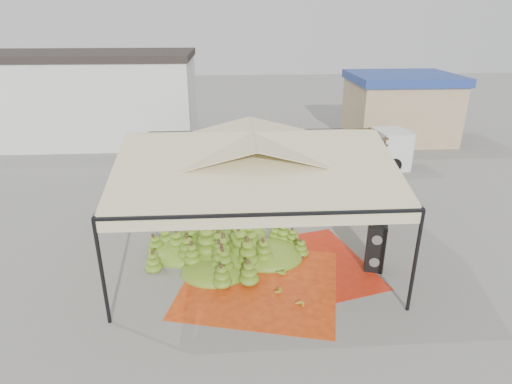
{
  "coord_description": "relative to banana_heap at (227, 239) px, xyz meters",
  "views": [
    {
      "loc": [
        -0.74,
        -13.27,
        7.47
      ],
      "look_at": [
        0.2,
        1.5,
        1.3
      ],
      "focal_mm": 30.0,
      "sensor_mm": 36.0,
      "label": 1
    }
  ],
  "objects": [
    {
      "name": "banana_heap",
      "position": [
        0.0,
        0.0,
        0.0
      ],
      "size": [
        6.4,
        5.69,
        1.17
      ],
      "primitive_type": "ellipsoid",
      "rotation": [
        0.0,
        0.0,
        -0.25
      ],
      "color": "#57801A",
      "rests_on": "ground"
    },
    {
      "name": "speaker_stack",
      "position": [
        4.6,
        -1.19,
        0.2
      ],
      "size": [
        0.69,
        0.64,
        1.57
      ],
      "rotation": [
        0.0,
        0.0,
        -0.3
      ],
      "color": "black",
      "rests_on": "ground"
    },
    {
      "name": "hand_green",
      "position": [
        1.63,
        -1.24,
        -0.47
      ],
      "size": [
        0.63,
        0.63,
        0.22
      ],
      "primitive_type": "ellipsoid",
      "rotation": [
        0.0,
        0.0,
        -0.75
      ],
      "color": "#55801A",
      "rests_on": "ground"
    },
    {
      "name": "hanging_bunches",
      "position": [
        1.49,
        1.42,
        2.03
      ],
      "size": [
        3.24,
        0.24,
        0.2
      ],
      "color": "#397919",
      "rests_on": "ground"
    },
    {
      "name": "hand_red_a",
      "position": [
        2.37,
        -0.14,
        -0.48
      ],
      "size": [
        0.51,
        0.44,
        0.2
      ],
      "primitive_type": "ellipsoid",
      "rotation": [
        0.0,
        0.0,
        -0.18
      ],
      "color": "#542713",
      "rests_on": "ground"
    },
    {
      "name": "hand_red_b",
      "position": [
        2.37,
        -0.41,
        -0.5
      ],
      "size": [
        0.41,
        0.35,
        0.17
      ],
      "primitive_type": "ellipsoid",
      "rotation": [
        0.0,
        0.0,
        -0.1
      ],
      "color": "#603016",
      "rests_on": "ground"
    },
    {
      "name": "vendor",
      "position": [
        2.26,
        5.43,
        0.31
      ],
      "size": [
        0.76,
        0.63,
        1.8
      ],
      "primitive_type": "imported",
      "rotation": [
        0.0,
        0.0,
        2.8
      ],
      "color": "gray",
      "rests_on": "ground"
    },
    {
      "name": "hand_yellow_a",
      "position": [
        1.38,
        -2.22,
        -0.48
      ],
      "size": [
        0.53,
        0.47,
        0.21
      ],
      "primitive_type": "ellipsoid",
      "rotation": [
        0.0,
        0.0,
        -0.23
      ],
      "color": "gold",
      "rests_on": "ground"
    },
    {
      "name": "hand_yellow_b",
      "position": [
        1.94,
        -2.94,
        -0.49
      ],
      "size": [
        0.53,
        0.51,
        0.19
      ],
      "primitive_type": "ellipsoid",
      "rotation": [
        0.0,
        0.0,
        0.54
      ],
      "color": "gold",
      "rests_on": "ground"
    },
    {
      "name": "building_tan",
      "position": [
        10.9,
        13.76,
        1.49
      ],
      "size": [
        6.3,
        5.3,
        4.1
      ],
      "color": "tan",
      "rests_on": "ground"
    },
    {
      "name": "ground",
      "position": [
        0.9,
        0.76,
        -0.59
      ],
      "size": [
        90.0,
        90.0,
        0.0
      ],
      "primitive_type": "plane",
      "color": "slate",
      "rests_on": "ground"
    },
    {
      "name": "truck_left",
      "position": [
        -0.32,
        7.99,
        0.62
      ],
      "size": [
        5.98,
        3.1,
        1.96
      ],
      "rotation": [
        0.0,
        0.0,
        0.21
      ],
      "color": "#533C1B",
      "rests_on": "ground"
    },
    {
      "name": "truck_right",
      "position": [
        6.68,
        8.21,
        0.62
      ],
      "size": [
        5.88,
        2.51,
        1.96
      ],
      "rotation": [
        0.0,
        0.0,
        0.1
      ],
      "color": "#4A3218",
      "rests_on": "ground"
    },
    {
      "name": "building_white",
      "position": [
        -9.1,
        14.76,
        2.13
      ],
      "size": [
        14.3,
        6.3,
        5.4
      ],
      "color": "silver",
      "rests_on": "ground"
    },
    {
      "name": "tarp_left",
      "position": [
        0.97,
        -1.73,
        -0.58
      ],
      "size": [
        5.38,
        5.22,
        0.01
      ],
      "primitive_type": "cube",
      "rotation": [
        0.0,
        0.0,
        -0.24
      ],
      "color": "#E65315",
      "rests_on": "ground"
    },
    {
      "name": "tarp_right",
      "position": [
        2.46,
        -0.9,
        -0.58
      ],
      "size": [
        4.79,
        4.92,
        0.01
      ],
      "primitive_type": "cube",
      "rotation": [
        0.0,
        0.0,
        0.27
      ],
      "color": "red",
      "rests_on": "ground"
    },
    {
      "name": "banana_leaves",
      "position": [
        -2.8,
        2.35,
        -0.59
      ],
      "size": [
        0.96,
        1.36,
        3.7
      ],
      "primitive_type": null,
      "color": "#2C681B",
      "rests_on": "ground"
    },
    {
      "name": "canopy_tent",
      "position": [
        0.9,
        0.76,
        2.71
      ],
      "size": [
        8.1,
        8.1,
        4.0
      ],
      "color": "black",
      "rests_on": "ground"
    }
  ]
}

